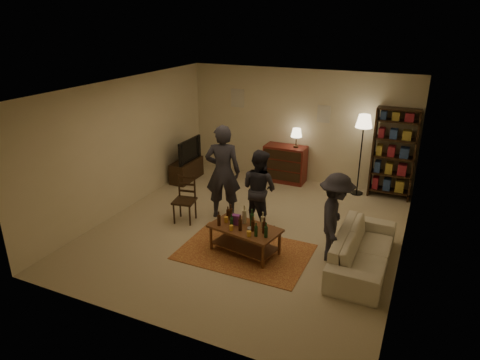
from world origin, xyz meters
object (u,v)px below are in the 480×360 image
Objects in this scene: dresser at (285,163)px; sofa at (363,250)px; dining_chair at (185,197)px; person_by_sofa at (335,218)px; person_left at (223,172)px; person_right at (259,189)px; floor_lamp at (364,127)px; coffee_table at (245,230)px; tv_stand at (187,165)px; bookshelf at (393,153)px.

dresser is 0.65× the size of sofa.
person_by_sofa is (3.00, -0.23, 0.27)m from dining_chair.
person_left reaches higher than person_by_sofa.
person_right reaches higher than sofa.
person_right is at bearing -121.71° from floor_lamp.
dresser reaches higher than coffee_table.
person_right is (-1.47, -2.37, -0.81)m from floor_lamp.
coffee_table is 1.22× the size of tv_stand.
person_by_sofa reaches higher than tv_stand.
person_by_sofa reaches higher than sofa.
coffee_table is 0.84× the size of person_by_sofa.
bookshelf is (4.69, 0.98, 0.65)m from tv_stand.
tv_stand is at bearing -157.93° from dresser.
coffee_table is at bearing -82.36° from dresser.
coffee_table is 0.84× the size of person_right.
coffee_table is at bearing 97.35° from person_by_sofa.
floor_lamp reaches higher than person_by_sofa.
dresser is at bearing 22.17° from person_by_sofa.
bookshelf is 0.97× the size of sofa.
dresser is at bearing -178.43° from bookshelf.
coffee_table is 1.97m from sofa.
dresser reaches higher than tv_stand.
person_left is (1.75, -1.46, 0.57)m from tv_stand.
dining_chair is at bearing 35.13° from person_right.
person_left reaches higher than dining_chair.
person_right is at bearing -83.03° from dresser.
tv_stand is 0.51× the size of sofa.
bookshelf reaches higher than sofa.
dining_chair is 0.89× the size of tv_stand.
coffee_table reaches higher than sofa.
dining_chair is 0.49× the size of person_left.
dresser reaches higher than sofa.
dresser is 2.50m from bookshelf.
floor_lamp is (4.02, 0.85, 1.19)m from tv_stand.
person_left is at bearing -39.86° from tv_stand.
tv_stand is at bearing -168.20° from bookshelf.
bookshelf is at bearing -159.97° from person_left.
floor_lamp is (2.87, 2.78, 1.08)m from dining_chair.
dresser is 0.74× the size of floor_lamp.
coffee_table is at bearing -43.53° from tv_stand.
coffee_table is 0.64× the size of bookshelf.
floor_lamp is (1.77, -0.06, 1.10)m from dresser.
dining_chair is 4.14m from floor_lamp.
dresser is at bearing -121.64° from person_left.
person_left is 0.83m from person_right.
sofa is (1.92, 0.39, -0.12)m from coffee_table.
floor_lamp is at bearing 69.34° from coffee_table.
coffee_table is 1.58m from person_left.
floor_lamp is 0.97× the size of person_left.
tv_stand is at bearing 64.66° from sofa.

